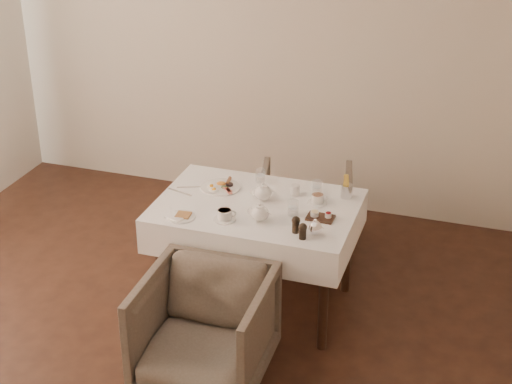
{
  "coord_description": "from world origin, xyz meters",
  "views": [
    {
      "loc": [
        1.8,
        -3.3,
        3.06
      ],
      "look_at": [
        0.39,
        0.97,
        0.82
      ],
      "focal_mm": 55.0,
      "sensor_mm": 36.0,
      "label": 1
    }
  ],
  "objects_px": {
    "table": "(257,220)",
    "breakfast_plate": "(221,187)",
    "armchair_near": "(205,330)",
    "teapot_centre": "(263,191)",
    "armchair_far": "(305,212)"
  },
  "relations": [
    {
      "from": "table",
      "to": "armchair_near",
      "type": "height_order",
      "value": "table"
    },
    {
      "from": "table",
      "to": "teapot_centre",
      "type": "xyz_separation_m",
      "value": [
        0.02,
        0.07,
        0.18
      ]
    },
    {
      "from": "armchair_near",
      "to": "table",
      "type": "bearing_deg",
      "value": 85.83
    },
    {
      "from": "armchair_near",
      "to": "teapot_centre",
      "type": "bearing_deg",
      "value": 84.8
    },
    {
      "from": "table",
      "to": "breakfast_plate",
      "type": "xyz_separation_m",
      "value": [
        -0.3,
        0.15,
        0.13
      ]
    },
    {
      "from": "armchair_far",
      "to": "breakfast_plate",
      "type": "height_order",
      "value": "breakfast_plate"
    },
    {
      "from": "armchair_near",
      "to": "breakfast_plate",
      "type": "relative_size",
      "value": 2.8
    },
    {
      "from": "armchair_near",
      "to": "armchair_far",
      "type": "height_order",
      "value": "armchair_near"
    },
    {
      "from": "armchair_near",
      "to": "breakfast_plate",
      "type": "height_order",
      "value": "breakfast_plate"
    },
    {
      "from": "armchair_near",
      "to": "armchair_far",
      "type": "xyz_separation_m",
      "value": [
        0.17,
        1.62,
        -0.02
      ]
    },
    {
      "from": "armchair_near",
      "to": "teapot_centre",
      "type": "distance_m",
      "value": 1.01
    },
    {
      "from": "breakfast_plate",
      "to": "teapot_centre",
      "type": "relative_size",
      "value": 1.69
    },
    {
      "from": "armchair_far",
      "to": "breakfast_plate",
      "type": "relative_size",
      "value": 2.63
    },
    {
      "from": "armchair_near",
      "to": "armchair_far",
      "type": "bearing_deg",
      "value": 83.2
    },
    {
      "from": "table",
      "to": "teapot_centre",
      "type": "relative_size",
      "value": 8.18
    }
  ]
}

